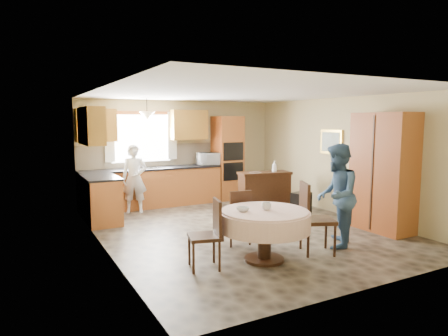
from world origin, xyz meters
The scene contains 36 objects.
floor centered at (0.00, 0.00, 0.00)m, with size 5.00×6.00×0.01m, color brown.
ceiling centered at (0.00, 0.00, 2.50)m, with size 5.00×6.00×0.01m, color white.
wall_back centered at (0.00, 3.00, 1.25)m, with size 5.00×0.02×2.50m, color tan.
wall_front centered at (0.00, -3.00, 1.25)m, with size 5.00×0.02×2.50m, color tan.
wall_left centered at (-2.50, 0.00, 1.25)m, with size 0.02×6.00×2.50m, color tan.
wall_right centered at (2.50, 0.00, 1.25)m, with size 0.02×6.00×2.50m, color tan.
window centered at (-1.00, 2.98, 1.60)m, with size 1.40×0.03×1.10m, color white.
curtain_left centered at (-1.75, 2.93, 1.65)m, with size 0.22×0.02×1.15m, color white.
curtain_right centered at (-0.25, 2.93, 1.65)m, with size 0.22×0.02×1.15m, color white.
base_cab_back centered at (-0.85, 2.70, 0.44)m, with size 3.30×0.60×0.88m, color #BE6F32.
counter_back centered at (-0.85, 2.70, 0.90)m, with size 3.30×0.64×0.04m, color black.
base_cab_left centered at (-2.20, 1.80, 0.44)m, with size 0.60×1.20×0.88m, color #BE6F32.
counter_left centered at (-2.20, 1.80, 0.90)m, with size 0.64×1.20×0.04m, color black.
backsplash centered at (-0.85, 2.99, 1.18)m, with size 3.30×0.02×0.55m, color tan.
wall_cab_left centered at (-2.05, 2.83, 1.91)m, with size 0.85×0.33×0.72m, color #AE802B.
wall_cab_right centered at (0.15, 2.83, 1.91)m, with size 0.90×0.33×0.72m, color #AE802B.
wall_cab_side centered at (-2.33, 1.80, 1.91)m, with size 0.33×1.20×0.72m, color #AE802B.
oven_tower centered at (1.15, 2.69, 1.06)m, with size 0.66×0.62×2.12m, color #BE6F32.
oven_upper centered at (1.15, 2.38, 1.25)m, with size 0.56×0.01×0.45m, color black.
oven_lower centered at (1.15, 2.38, 0.75)m, with size 0.56×0.01×0.45m, color black.
pendant centered at (-1.00, 2.50, 2.12)m, with size 0.36×0.36×0.18m, color beige.
sideboard centered at (1.22, 1.09, 0.41)m, with size 1.15×0.48×0.82m, color #3A1F0F.
space_heater centered at (1.53, 0.19, 0.27)m, with size 0.39×0.27×0.53m, color black.
cupboard centered at (2.22, -1.26, 1.08)m, with size 0.56×1.13×2.15m, color #BE6F32.
dining_table centered at (-0.58, -1.59, 0.58)m, with size 1.30×1.30×0.74m.
chair_left centered at (-1.40, -1.47, 0.52)m, with size 0.50×0.50×0.95m.
chair_back centered at (-0.54, -0.76, 0.50)m, with size 0.43×0.43×0.90m.
chair_right centered at (0.24, -1.65, 0.60)m, with size 0.62×0.62×1.09m.
framed_picture centered at (2.47, 0.35, 1.55)m, with size 0.06×0.65×0.53m.
microwave centered at (0.59, 2.65, 1.07)m, with size 0.54×0.37×0.30m, color silver.
person_sink centered at (-1.38, 2.30, 0.75)m, with size 0.55×0.36×1.50m, color silver.
person_dining centered at (0.80, -1.57, 0.83)m, with size 0.80×0.63×1.65m, color #345172.
bowl_sideboard centered at (0.97, 1.09, 0.85)m, with size 0.24×0.24×0.06m, color #B2B2B2.
bottle_sideboard centered at (1.48, 1.09, 0.97)m, with size 0.11×0.11×0.29m, color silver.
cup_table centered at (-0.55, -1.59, 0.79)m, with size 0.14×0.14×0.11m, color #B2B2B2.
bowl_table centered at (-0.89, -1.50, 0.77)m, with size 0.19×0.19×0.06m, color #B2B2B2.
Camera 1 is at (-3.72, -6.23, 2.00)m, focal length 32.00 mm.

